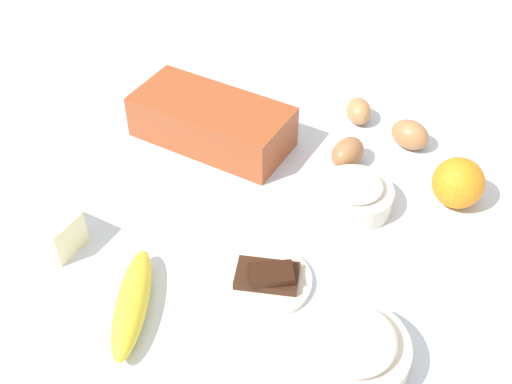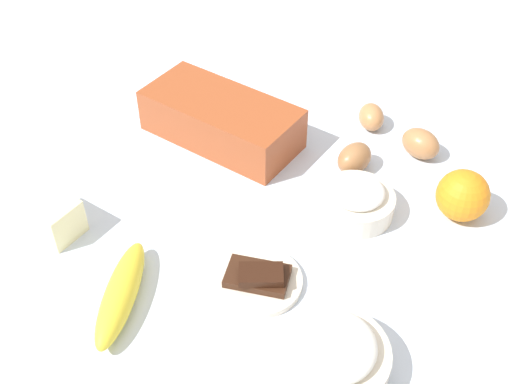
# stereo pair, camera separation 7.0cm
# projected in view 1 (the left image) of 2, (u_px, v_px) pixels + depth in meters

# --- Properties ---
(ground_plane) EXTENTS (2.40, 2.40, 0.02)m
(ground_plane) POSITION_uv_depth(u_px,v_px,m) (256.00, 215.00, 1.07)
(ground_plane) COLOR silver
(loaf_pan) EXTENTS (0.29, 0.16, 0.08)m
(loaf_pan) POSITION_uv_depth(u_px,v_px,m) (212.00, 121.00, 1.18)
(loaf_pan) COLOR #9E4723
(loaf_pan) RESTS_ON ground_plane
(flour_bowl) EXTENTS (0.15, 0.15, 0.07)m
(flour_bowl) POSITION_uv_depth(u_px,v_px,m) (351.00, 348.00, 0.84)
(flour_bowl) COLOR silver
(flour_bowl) RESTS_ON ground_plane
(sugar_bowl) EXTENTS (0.12, 0.12, 0.06)m
(sugar_bowl) POSITION_uv_depth(u_px,v_px,m) (355.00, 194.00, 1.06)
(sugar_bowl) COLOR silver
(sugar_bowl) RESTS_ON ground_plane
(banana) EXTENTS (0.11, 0.19, 0.04)m
(banana) POSITION_uv_depth(u_px,v_px,m) (132.00, 303.00, 0.91)
(banana) COLOR yellow
(banana) RESTS_ON ground_plane
(orange_fruit) EXTENTS (0.08, 0.08, 0.08)m
(orange_fruit) POSITION_uv_depth(u_px,v_px,m) (458.00, 183.00, 1.05)
(orange_fruit) COLOR orange
(orange_fruit) RESTS_ON ground_plane
(butter_block) EXTENTS (0.10, 0.07, 0.06)m
(butter_block) POSITION_uv_depth(u_px,v_px,m) (49.00, 229.00, 0.99)
(butter_block) COLOR #F4EDB2
(butter_block) RESTS_ON ground_plane
(egg_near_butter) EXTENTS (0.07, 0.08, 0.05)m
(egg_near_butter) POSITION_uv_depth(u_px,v_px,m) (359.00, 111.00, 1.23)
(egg_near_butter) COLOR #BB7F4D
(egg_near_butter) RESTS_ON ground_plane
(egg_beside_bowl) EXTENTS (0.08, 0.07, 0.05)m
(egg_beside_bowl) POSITION_uv_depth(u_px,v_px,m) (410.00, 135.00, 1.17)
(egg_beside_bowl) COLOR #AD7547
(egg_beside_bowl) RESTS_ON ground_plane
(egg_loose) EXTENTS (0.06, 0.08, 0.05)m
(egg_loose) POSITION_uv_depth(u_px,v_px,m) (348.00, 153.00, 1.14)
(egg_loose) COLOR #9F6B41
(egg_loose) RESTS_ON ground_plane
(chocolate_plate) EXTENTS (0.13, 0.13, 0.03)m
(chocolate_plate) POSITION_uv_depth(u_px,v_px,m) (268.00, 279.00, 0.95)
(chocolate_plate) COLOR silver
(chocolate_plate) RESTS_ON ground_plane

